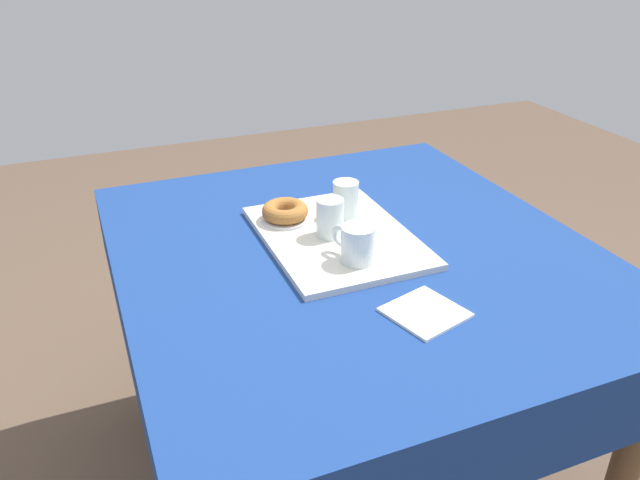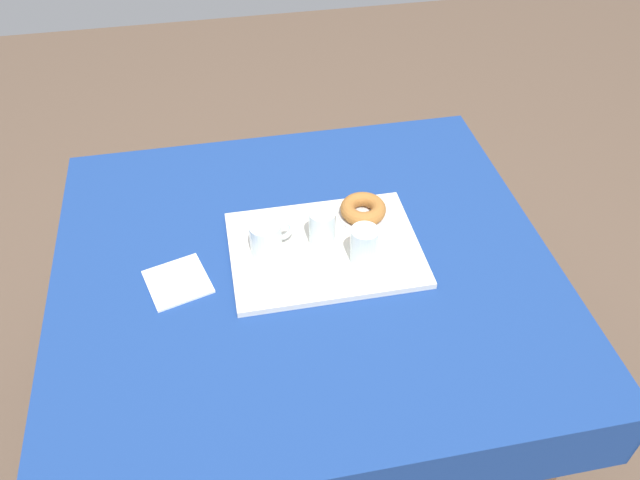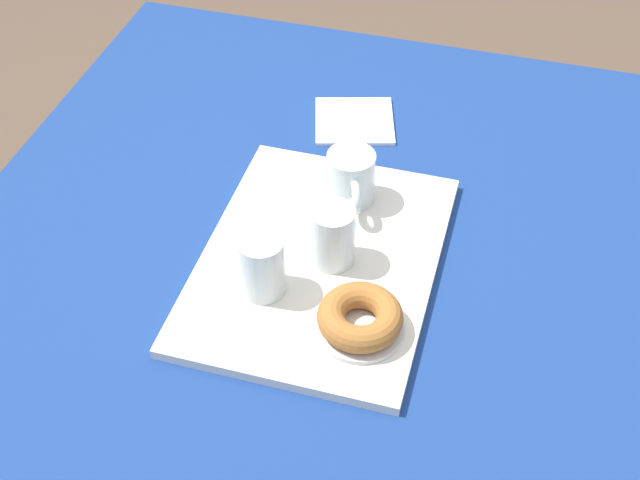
% 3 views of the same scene
% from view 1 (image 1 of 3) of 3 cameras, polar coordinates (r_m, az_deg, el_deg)
% --- Properties ---
extents(ground_plane, '(6.00, 6.00, 0.00)m').
position_cam_1_polar(ground_plane, '(1.88, 2.58, -20.36)').
color(ground_plane, brown).
extents(dining_table, '(1.15, 1.05, 0.72)m').
position_cam_1_polar(dining_table, '(1.48, 3.09, -3.81)').
color(dining_table, navy).
rests_on(dining_table, ground).
extents(serving_tray, '(0.44, 0.33, 0.02)m').
position_cam_1_polar(serving_tray, '(1.46, 1.51, 0.31)').
color(serving_tray, silver).
rests_on(serving_tray, dining_table).
extents(tea_mug_left, '(0.11, 0.07, 0.08)m').
position_cam_1_polar(tea_mug_left, '(1.33, 3.39, -0.46)').
color(tea_mug_left, silver).
rests_on(tea_mug_left, serving_tray).
extents(water_glass_near, '(0.06, 0.06, 0.09)m').
position_cam_1_polar(water_glass_near, '(1.52, 2.33, 3.53)').
color(water_glass_near, silver).
rests_on(water_glass_near, serving_tray).
extents(water_glass_far, '(0.06, 0.06, 0.09)m').
position_cam_1_polar(water_glass_far, '(1.43, 0.90, 1.85)').
color(water_glass_far, silver).
rests_on(water_glass_far, serving_tray).
extents(donut_plate_left, '(0.12, 0.12, 0.01)m').
position_cam_1_polar(donut_plate_left, '(1.52, -3.17, 1.93)').
color(donut_plate_left, silver).
rests_on(donut_plate_left, serving_tray).
extents(sugar_donut_left, '(0.11, 0.11, 0.04)m').
position_cam_1_polar(sugar_donut_left, '(1.51, -3.19, 2.66)').
color(sugar_donut_left, '#A3662D').
rests_on(sugar_donut_left, donut_plate_left).
extents(paper_napkin, '(0.16, 0.16, 0.01)m').
position_cam_1_polar(paper_napkin, '(1.22, 9.52, -6.50)').
color(paper_napkin, white).
rests_on(paper_napkin, dining_table).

